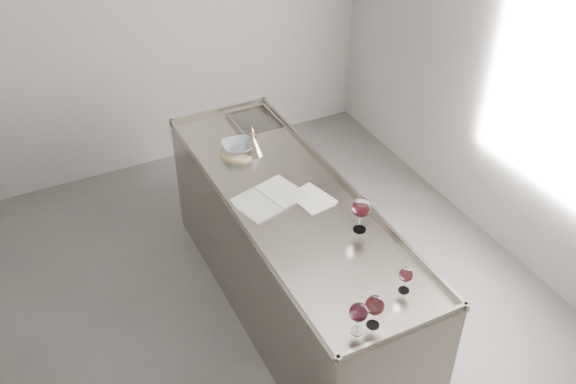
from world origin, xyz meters
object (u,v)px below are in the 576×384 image
ceramic_bowl (238,147)px  wine_glass_right (361,208)px  wine_glass_left (359,313)px  wine_glass_middle (375,306)px  counter (291,255)px  wine_glass_small (406,276)px  notebook (268,198)px  wine_funnel (253,145)px

ceramic_bowl → wine_glass_right: bearing=-74.0°
wine_glass_right → ceramic_bowl: wine_glass_right is taller
wine_glass_left → wine_glass_middle: size_ratio=0.97×
wine_glass_middle → ceramic_bowl: 1.70m
wine_glass_left → wine_glass_right: size_ratio=0.83×
counter → ceramic_bowl: bearing=98.1°
wine_glass_small → notebook: (-0.29, 1.01, -0.10)m
wine_glass_right → wine_glass_small: 0.52m
wine_glass_right → wine_funnel: wine_glass_right is taller
counter → wine_glass_small: size_ratio=16.39×
wine_glass_right → wine_funnel: size_ratio=1.01×
wine_glass_right → wine_glass_small: (-0.05, -0.52, -0.05)m
wine_glass_middle → wine_glass_small: (0.27, 0.13, -0.03)m
wine_glass_middle → wine_glass_small: bearing=25.1°
wine_glass_middle → wine_glass_right: bearing=63.3°
wine_glass_middle → notebook: size_ratio=0.39×
wine_glass_small → wine_funnel: (-0.17, 1.52, -0.04)m
wine_glass_left → ceramic_bowl: wine_glass_left is taller
wine_funnel → wine_glass_middle: bearing=-93.5°
wine_glass_middle → ceramic_bowl: size_ratio=0.88×
counter → wine_funnel: wine_funnel is taller
notebook → wine_glass_middle: bearing=-104.2°
wine_glass_left → ceramic_bowl: 1.71m
wine_glass_left → wine_glass_small: (0.36, 0.13, -0.02)m
wine_glass_left → wine_glass_right: (0.41, 0.64, 0.03)m
counter → wine_glass_right: (0.22, -0.44, 0.62)m
notebook → wine_funnel: wine_funnel is taller
wine_glass_right → ceramic_bowl: 1.11m
counter → wine_funnel: 0.78m
ceramic_bowl → wine_funnel: (0.08, -0.06, 0.02)m
counter → ceramic_bowl: (-0.09, 0.62, 0.51)m
wine_glass_left → notebook: wine_glass_left is taller
wine_funnel → wine_glass_small: bearing=-83.8°
wine_glass_small → ceramic_bowl: wine_glass_small is taller
wine_glass_right → wine_glass_small: bearing=-96.1°
wine_glass_small → ceramic_bowl: size_ratio=0.71×
counter → wine_glass_left: wine_glass_left is taller
ceramic_bowl → wine_funnel: size_ratio=0.98×
counter → wine_glass_left: (-0.20, -1.08, 0.59)m
ceramic_bowl → wine_funnel: bearing=-34.6°
counter → wine_glass_small: wine_glass_small is taller
wine_glass_middle → notebook: (-0.02, 1.14, -0.12)m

